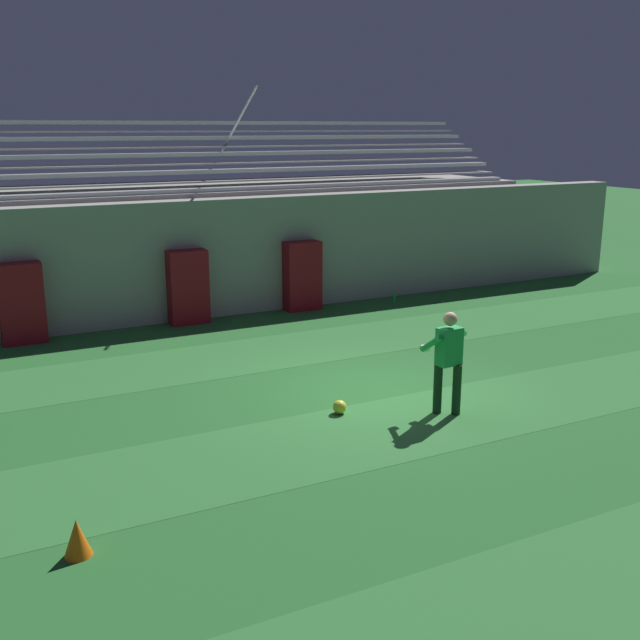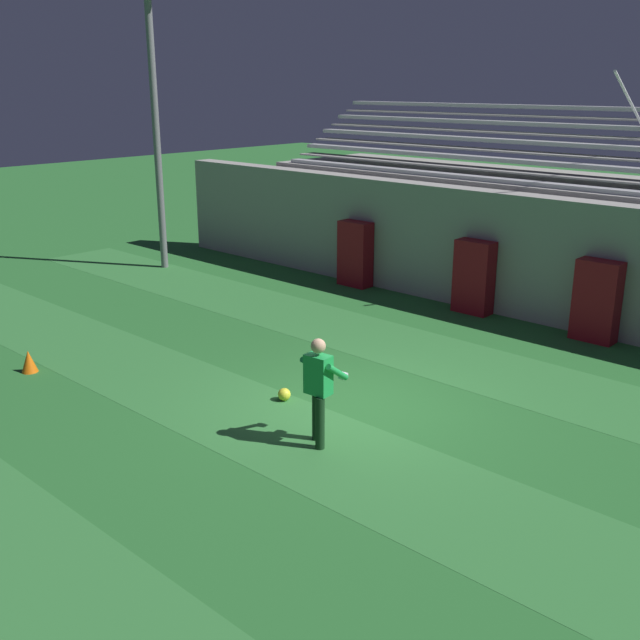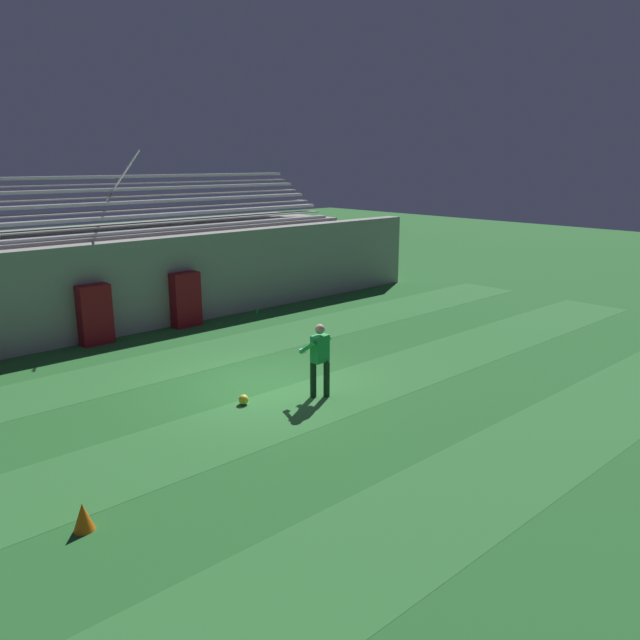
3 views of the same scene
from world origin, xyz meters
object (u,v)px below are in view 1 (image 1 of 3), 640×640
(goalkeeper, at_px, (448,356))
(water_bottle, at_px, (394,298))
(padding_pillar_far_left, at_px, (21,304))
(soccer_ball, at_px, (340,407))
(traffic_cone, at_px, (77,538))
(padding_pillar_gate_right, at_px, (302,276))
(padding_pillar_gate_left, at_px, (188,287))

(goalkeeper, xyz_separation_m, water_bottle, (3.49, 6.95, -0.83))
(padding_pillar_far_left, bearing_deg, soccer_ball, -58.79)
(soccer_ball, bearing_deg, padding_pillar_far_left, 121.21)
(traffic_cone, relative_size, water_bottle, 1.75)
(traffic_cone, xyz_separation_m, water_bottle, (9.45, 8.50, -0.09))
(padding_pillar_gate_right, xyz_separation_m, goalkeeper, (-1.03, -7.35, 0.10))
(soccer_ball, bearing_deg, traffic_cone, -152.51)
(goalkeeper, distance_m, soccer_ball, 1.89)
(soccer_ball, xyz_separation_m, traffic_cone, (-4.44, -2.31, 0.10))
(traffic_cone, bearing_deg, soccer_ball, 27.49)
(water_bottle, bearing_deg, goalkeeper, -116.70)
(padding_pillar_gate_right, height_order, padding_pillar_far_left, same)
(water_bottle, bearing_deg, padding_pillar_far_left, 177.42)
(padding_pillar_gate_left, distance_m, padding_pillar_far_left, 3.61)
(padding_pillar_gate_right, relative_size, water_bottle, 7.15)
(padding_pillar_gate_left, height_order, padding_pillar_far_left, same)
(goalkeeper, relative_size, traffic_cone, 3.98)
(padding_pillar_gate_right, bearing_deg, water_bottle, -9.36)
(soccer_ball, relative_size, water_bottle, 0.92)
(goalkeeper, bearing_deg, padding_pillar_gate_left, 104.51)
(soccer_ball, height_order, water_bottle, water_bottle)
(padding_pillar_far_left, height_order, water_bottle, padding_pillar_far_left)
(padding_pillar_far_left, bearing_deg, water_bottle, -2.58)
(soccer_ball, xyz_separation_m, water_bottle, (5.01, 6.19, 0.01))
(soccer_ball, bearing_deg, goalkeeper, -26.71)
(padding_pillar_far_left, relative_size, water_bottle, 7.15)
(padding_pillar_far_left, height_order, goalkeeper, padding_pillar_far_left)
(padding_pillar_far_left, xyz_separation_m, water_bottle, (9.00, -0.41, -0.74))
(padding_pillar_gate_left, relative_size, padding_pillar_far_left, 1.00)
(traffic_cone, bearing_deg, padding_pillar_gate_right, 51.87)
(water_bottle, bearing_deg, traffic_cone, -138.05)
(padding_pillar_gate_right, bearing_deg, soccer_ball, -111.11)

